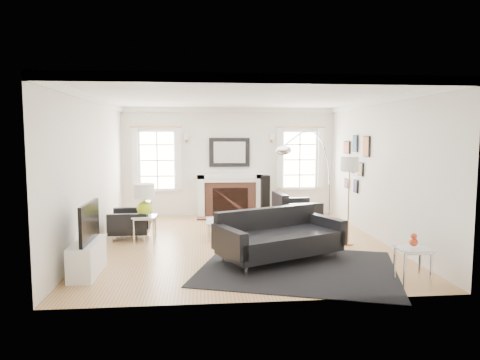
{
  "coord_description": "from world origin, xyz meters",
  "views": [
    {
      "loc": [
        -0.76,
        -8.1,
        2.05
      ],
      "look_at": [
        0.03,
        0.3,
        1.2
      ],
      "focal_mm": 32.0,
      "sensor_mm": 36.0,
      "label": 1
    }
  ],
  "objects": [
    {
      "name": "stick_floor_lamp",
      "position": [
        2.03,
        -0.34,
        1.46
      ],
      "size": [
        0.34,
        0.34,
        1.68
      ],
      "color": "#B97A40",
      "rests_on": "floor"
    },
    {
      "name": "ceiling",
      "position": [
        0.0,
        0.0,
        2.8
      ],
      "size": [
        5.5,
        6.0,
        0.02
      ],
      "primitive_type": "cube",
      "color": "white",
      "rests_on": "back_wall"
    },
    {
      "name": "side_table_left",
      "position": [
        -1.86,
        0.33,
        0.4
      ],
      "size": [
        0.45,
        0.45,
        0.5
      ],
      "color": "silver",
      "rests_on": "floor"
    },
    {
      "name": "left_wall",
      "position": [
        -2.75,
        0.0,
        1.4
      ],
      "size": [
        0.04,
        6.0,
        2.8
      ],
      "primitive_type": "cube",
      "color": "silver",
      "rests_on": "floor"
    },
    {
      "name": "speaker_tower",
      "position": [
        0.88,
        2.6,
        0.54
      ],
      "size": [
        0.25,
        0.25,
        1.08
      ],
      "primitive_type": "cube",
      "rotation": [
        0.0,
        0.0,
        0.16
      ],
      "color": "black",
      "rests_on": "floor"
    },
    {
      "name": "area_rug",
      "position": [
        0.75,
        -1.69,
        0.01
      ],
      "size": [
        3.58,
        3.26,
        0.01
      ],
      "primitive_type": "cube",
      "rotation": [
        0.0,
        0.0,
        -0.31
      ],
      "color": "black",
      "rests_on": "floor"
    },
    {
      "name": "window_left",
      "position": [
        -1.85,
        2.95,
        1.46
      ],
      "size": [
        1.24,
        0.15,
        1.62
      ],
      "color": "white",
      "rests_on": "back_wall"
    },
    {
      "name": "sofa",
      "position": [
        0.52,
        -1.17,
        0.37
      ],
      "size": [
        2.29,
        1.72,
        0.68
      ],
      "color": "black",
      "rests_on": "floor"
    },
    {
      "name": "front_wall",
      "position": [
        0.0,
        -3.0,
        1.4
      ],
      "size": [
        5.5,
        0.04,
        2.8
      ],
      "primitive_type": "cube",
      "color": "silver",
      "rests_on": "floor"
    },
    {
      "name": "tv_unit",
      "position": [
        -2.44,
        -1.7,
        0.33
      ],
      "size": [
        0.35,
        1.0,
        1.09
      ],
      "color": "white",
      "rests_on": "floor"
    },
    {
      "name": "armchair_left",
      "position": [
        -2.14,
        0.63,
        0.33
      ],
      "size": [
        0.81,
        0.89,
        0.59
      ],
      "color": "black",
      "rests_on": "floor"
    },
    {
      "name": "armchair_right",
      "position": [
        1.31,
        1.15,
        0.37
      ],
      "size": [
        0.98,
        1.07,
        0.67
      ],
      "color": "black",
      "rests_on": "floor"
    },
    {
      "name": "gourd_lamp",
      "position": [
        -1.86,
        0.33,
        0.87
      ],
      "size": [
        0.4,
        0.4,
        0.64
      ],
      "color": "#9EBF17",
      "rests_on": "side_table_left"
    },
    {
      "name": "coffee_table",
      "position": [
        -0.24,
        0.46,
        0.33
      ],
      "size": [
        0.8,
        0.8,
        0.36
      ],
      "color": "silver",
      "rests_on": "floor"
    },
    {
      "name": "arc_floor_lamp",
      "position": [
        1.54,
        0.83,
        1.22
      ],
      "size": [
        1.59,
        1.48,
        2.26
      ],
      "color": "silver",
      "rests_on": "floor"
    },
    {
      "name": "back_wall",
      "position": [
        0.0,
        3.0,
        1.4
      ],
      "size": [
        5.5,
        0.04,
        2.8
      ],
      "primitive_type": "cube",
      "color": "silver",
      "rests_on": "floor"
    },
    {
      "name": "nesting_table",
      "position": [
        2.2,
        -2.51,
        0.39
      ],
      "size": [
        0.46,
        0.39,
        0.51
      ],
      "color": "silver",
      "rests_on": "floor"
    },
    {
      "name": "right_wall",
      "position": [
        2.75,
        0.0,
        1.4
      ],
      "size": [
        0.04,
        6.0,
        2.8
      ],
      "primitive_type": "cube",
      "color": "silver",
      "rests_on": "floor"
    },
    {
      "name": "crown_molding",
      "position": [
        0.0,
        0.0,
        2.74
      ],
      "size": [
        5.5,
        6.0,
        0.12
      ],
      "primitive_type": "cube",
      "color": "white",
      "rests_on": "back_wall"
    },
    {
      "name": "orange_vase",
      "position": [
        2.2,
        -2.51,
        0.61
      ],
      "size": [
        0.12,
        0.12,
        0.19
      ],
      "color": "#B73517",
      "rests_on": "nesting_table"
    },
    {
      "name": "gallery_wall",
      "position": [
        2.72,
        1.3,
        1.53
      ],
      "size": [
        0.04,
        1.73,
        1.29
      ],
      "color": "black",
      "rests_on": "right_wall"
    },
    {
      "name": "floor",
      "position": [
        0.0,
        0.0,
        0.0
      ],
      "size": [
        6.0,
        6.0,
        0.0
      ],
      "primitive_type": "plane",
      "color": "#9B6441",
      "rests_on": "ground"
    },
    {
      "name": "mantel_mirror",
      "position": [
        0.0,
        2.95,
        1.65
      ],
      "size": [
        1.05,
        0.07,
        0.75
      ],
      "color": "black",
      "rests_on": "back_wall"
    },
    {
      "name": "window_right",
      "position": [
        1.85,
        2.95,
        1.46
      ],
      "size": [
        1.24,
        0.15,
        1.62
      ],
      "color": "white",
      "rests_on": "back_wall"
    },
    {
      "name": "fireplace",
      "position": [
        0.0,
        2.79,
        0.54
      ],
      "size": [
        1.7,
        0.69,
        1.11
      ],
      "color": "white",
      "rests_on": "floor"
    }
  ]
}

